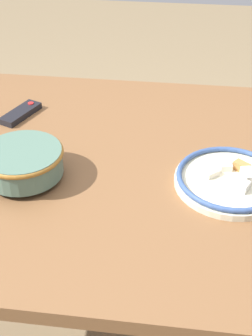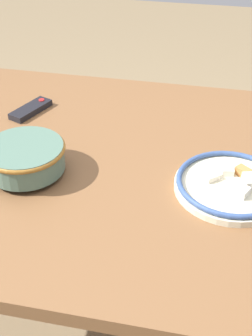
# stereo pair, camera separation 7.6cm
# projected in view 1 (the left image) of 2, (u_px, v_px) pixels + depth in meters

# --- Properties ---
(ground_plane) EXTENTS (8.00, 8.00, 0.00)m
(ground_plane) POSITION_uv_depth(u_px,v_px,m) (116.00, 321.00, 1.72)
(ground_plane) COLOR #7F6B4C
(dining_table) EXTENTS (1.59, 1.04, 0.72)m
(dining_table) POSITION_uv_depth(u_px,v_px,m) (113.00, 180.00, 1.34)
(dining_table) COLOR brown
(dining_table) RESTS_ON ground_plane
(noodle_bowl) EXTENTS (0.22, 0.22, 0.08)m
(noodle_bowl) POSITION_uv_depth(u_px,v_px,m) (23.00, 162.00, 1.21)
(noodle_bowl) COLOR #4C6B5B
(noodle_bowl) RESTS_ON dining_table
(food_plate) EXTENTS (0.29, 0.29, 0.04)m
(food_plate) POSITION_uv_depth(u_px,v_px,m) (230.00, 180.00, 1.20)
(food_plate) COLOR beige
(food_plate) RESTS_ON dining_table
(tv_remote) EXTENTS (0.11, 0.16, 0.02)m
(tv_remote) POSITION_uv_depth(u_px,v_px,m) (21.00, 113.00, 1.50)
(tv_remote) COLOR black
(tv_remote) RESTS_ON dining_table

